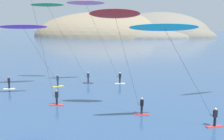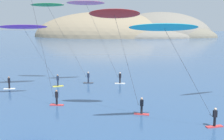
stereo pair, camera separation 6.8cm
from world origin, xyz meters
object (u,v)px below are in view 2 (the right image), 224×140
object	(u,v)px
kitesurfer_pink	(89,9)
kitesurfer_cyan	(169,36)
kitesurfer_green	(51,12)
kitesurfer_purple	(25,30)
kitesurfer_red	(117,21)

from	to	relation	value
kitesurfer_pink	kitesurfer_cyan	bearing A→B (deg)	-56.70
kitesurfer_green	kitesurfer_pink	size ratio (longest dim) A/B	0.98
kitesurfer_green	kitesurfer_cyan	bearing A→B (deg)	-45.52
kitesurfer_cyan	kitesurfer_pink	world-z (taller)	kitesurfer_pink
kitesurfer_purple	kitesurfer_pink	xyz separation A→B (m)	(8.00, 3.06, 2.81)
kitesurfer_red	kitesurfer_pink	bearing A→B (deg)	114.41
kitesurfer_purple	kitesurfer_pink	size ratio (longest dim) A/B	0.73
kitesurfer_red	kitesurfer_pink	world-z (taller)	kitesurfer_pink
kitesurfer_cyan	kitesurfer_pink	bearing A→B (deg)	123.30
kitesurfer_purple	kitesurfer_green	world-z (taller)	kitesurfer_green
kitesurfer_cyan	kitesurfer_red	size ratio (longest dim) A/B	0.87
kitesurfer_cyan	kitesurfer_red	xyz separation A→B (m)	(-4.71, 3.37, 1.20)
kitesurfer_purple	kitesurfer_cyan	bearing A→B (deg)	-34.58
kitesurfer_purple	kitesurfer_cyan	world-z (taller)	kitesurfer_cyan
kitesurfer_pink	kitesurfer_green	bearing A→B (deg)	173.82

